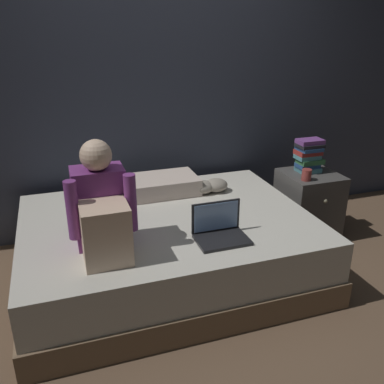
{
  "coord_description": "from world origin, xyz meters",
  "views": [
    {
      "loc": [
        -0.87,
        -2.24,
        1.71
      ],
      "look_at": [
        -0.09,
        0.1,
        0.71
      ],
      "focal_mm": 39.2,
      "sensor_mm": 36.0,
      "label": 1
    }
  ],
  "objects": [
    {
      "name": "pillow",
      "position": [
        -0.12,
        0.75,
        0.53
      ],
      "size": [
        0.56,
        0.36,
        0.13
      ],
      "primitive_type": "cube",
      "color": "beige",
      "rests_on": "bed"
    },
    {
      "name": "ground_plane",
      "position": [
        0.0,
        0.0,
        0.0
      ],
      "size": [
        8.0,
        8.0,
        0.0
      ],
      "primitive_type": "plane",
      "color": "brown"
    },
    {
      "name": "laptop",
      "position": [
        0.03,
        -0.1,
        0.52
      ],
      "size": [
        0.32,
        0.23,
        0.22
      ],
      "color": "black",
      "rests_on": "bed"
    },
    {
      "name": "clothes_pile",
      "position": [
        0.24,
        0.64,
        0.52
      ],
      "size": [
        0.3,
        0.16,
        0.1
      ],
      "color": "gray",
      "rests_on": "bed"
    },
    {
      "name": "person_sitting",
      "position": [
        -0.67,
        -0.01,
        0.71
      ],
      "size": [
        0.39,
        0.44,
        0.66
      ],
      "color": "#75337A",
      "rests_on": "bed"
    },
    {
      "name": "mug",
      "position": [
        0.97,
        0.41,
        0.61
      ],
      "size": [
        0.08,
        0.08,
        0.09
      ],
      "primitive_type": "cylinder",
      "color": "#933833",
      "rests_on": "nightstand"
    },
    {
      "name": "book_stack",
      "position": [
        1.09,
        0.58,
        0.7
      ],
      "size": [
        0.22,
        0.16,
        0.28
      ],
      "color": "teal",
      "rests_on": "nightstand"
    },
    {
      "name": "nightstand",
      "position": [
        1.1,
        0.53,
        0.28
      ],
      "size": [
        0.44,
        0.46,
        0.56
      ],
      "color": "#474442",
      "rests_on": "ground_plane"
    },
    {
      "name": "bed",
      "position": [
        -0.2,
        0.3,
        0.23
      ],
      "size": [
        2.0,
        1.5,
        0.46
      ],
      "color": "#7A6047",
      "rests_on": "ground_plane"
    },
    {
      "name": "wall_back",
      "position": [
        0.0,
        1.2,
        1.35
      ],
      "size": [
        5.6,
        0.1,
        2.7
      ],
      "primitive_type": "cube",
      "color": "#383D4C",
      "rests_on": "ground_plane"
    }
  ]
}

